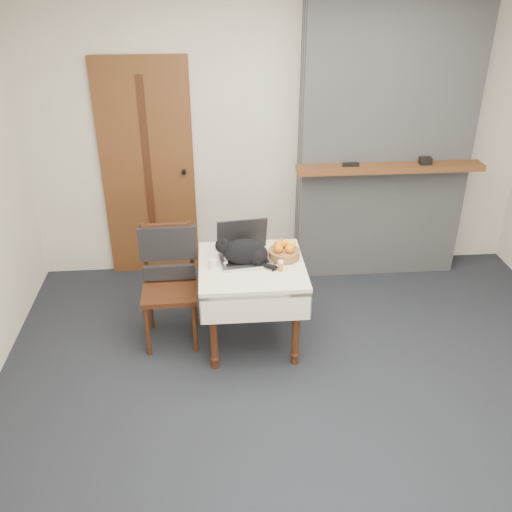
% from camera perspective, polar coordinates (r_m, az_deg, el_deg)
% --- Properties ---
extents(ground, '(4.50, 4.50, 0.00)m').
position_cam_1_polar(ground, '(4.08, 5.69, -14.29)').
color(ground, black).
rests_on(ground, ground).
extents(room_shell, '(4.52, 4.01, 2.61)m').
position_cam_1_polar(room_shell, '(3.60, 5.76, 12.27)').
color(room_shell, beige).
rests_on(room_shell, ground).
extents(door, '(0.82, 0.10, 2.00)m').
position_cam_1_polar(door, '(5.25, -10.73, 8.31)').
color(door, brown).
rests_on(door, ground).
extents(chimney, '(1.62, 0.48, 2.60)m').
position_cam_1_polar(chimney, '(5.24, 12.79, 11.49)').
color(chimney, gray).
rests_on(chimney, ground).
extents(side_table, '(0.78, 0.78, 0.70)m').
position_cam_1_polar(side_table, '(4.27, -0.43, -2.15)').
color(side_table, '#3E1E11').
rests_on(side_table, ground).
extents(laptop, '(0.42, 0.37, 0.28)m').
position_cam_1_polar(laptop, '(4.27, -1.17, 0.65)').
color(laptop, '#B7B7BC').
rests_on(laptop, side_table).
extents(cat, '(0.45, 0.25, 0.23)m').
position_cam_1_polar(cat, '(4.17, -1.09, 0.39)').
color(cat, black).
rests_on(cat, side_table).
extents(cream_jar, '(0.06, 0.06, 0.07)m').
position_cam_1_polar(cream_jar, '(4.16, -4.29, -0.78)').
color(cream_jar, white).
rests_on(cream_jar, side_table).
extents(pill_bottle, '(0.04, 0.04, 0.08)m').
position_cam_1_polar(pill_bottle, '(4.11, 2.49, -0.97)').
color(pill_bottle, '#B16F15').
rests_on(pill_bottle, side_table).
extents(fruit_basket, '(0.23, 0.23, 0.13)m').
position_cam_1_polar(fruit_basket, '(4.28, 2.82, 0.46)').
color(fruit_basket, olive).
rests_on(fruit_basket, side_table).
extents(desk_clutter, '(0.13, 0.10, 0.01)m').
position_cam_1_polar(desk_clutter, '(4.25, 2.55, -0.53)').
color(desk_clutter, black).
rests_on(desk_clutter, side_table).
extents(chair, '(0.44, 0.42, 0.94)m').
position_cam_1_polar(chair, '(4.42, -8.72, -1.14)').
color(chair, '#3E1E11').
rests_on(chair, ground).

